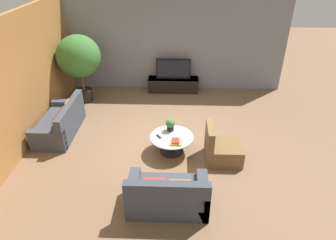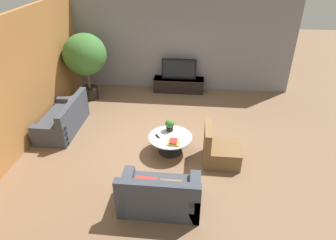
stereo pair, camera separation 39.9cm
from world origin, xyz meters
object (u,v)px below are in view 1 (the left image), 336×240
couch_near_entry (168,195)px  armchair_wicker (221,149)px  potted_palm_tall (79,58)px  coffee_table (172,141)px  couch_by_wall (61,123)px  television (173,69)px  media_console (173,84)px  potted_plant_tabletop (170,124)px

couch_near_entry → armchair_wicker: 1.88m
potted_palm_tall → couch_near_entry: bearing=-57.5°
coffee_table → couch_by_wall: 2.94m
television → couch_near_entry: television is taller
television → coffee_table: (0.04, -3.37, -0.48)m
coffee_table → armchair_wicker: bearing=-12.3°
media_console → potted_plant_tabletop: (-0.00, -3.10, 0.34)m
media_console → television: television is taller
television → couch_near_entry: size_ratio=0.75×
media_console → potted_plant_tabletop: 3.12m
television → couch_by_wall: size_ratio=0.63×
couch_by_wall → potted_palm_tall: 2.16m
armchair_wicker → potted_plant_tabletop: (-1.15, 0.51, 0.30)m
couch_by_wall → potted_plant_tabletop: size_ratio=5.92×
television → potted_palm_tall: potted_palm_tall is taller
potted_palm_tall → potted_plant_tabletop: potted_palm_tall is taller
couch_near_entry → potted_palm_tall: size_ratio=0.72×
armchair_wicker → television: bearing=17.7°
potted_palm_tall → armchair_wicker: bearing=-35.9°
media_console → coffee_table: bearing=-89.3°
couch_by_wall → potted_plant_tabletop: 2.86m
media_console → couch_by_wall: bearing=-136.5°
armchair_wicker → potted_palm_tall: potted_palm_tall is taller
television → potted_plant_tabletop: (-0.00, -3.10, -0.19)m
television → potted_palm_tall: (-2.73, -0.79, 0.60)m
media_console → couch_by_wall: 3.88m
potted_plant_tabletop → armchair_wicker: bearing=-23.8°
couch_by_wall → couch_near_entry: bearing=49.2°
media_console → television: bearing=-90.0°
television → media_console: bearing=90.0°
couch_near_entry → coffee_table: bearing=-91.0°
potted_palm_tall → couch_by_wall: bearing=-92.3°
armchair_wicker → potted_palm_tall: bearing=54.1°
television → couch_near_entry: 5.12m
potted_plant_tabletop → media_console: bearing=90.0°
armchair_wicker → couch_near_entry: bearing=142.6°
coffee_table → armchair_wicker: armchair_wicker is taller
coffee_table → potted_palm_tall: 3.93m
armchair_wicker → potted_plant_tabletop: bearing=66.2°
coffee_table → armchair_wicker: 1.14m
couch_by_wall → couch_near_entry: size_ratio=1.18×
potted_palm_tall → potted_plant_tabletop: size_ratio=6.95×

